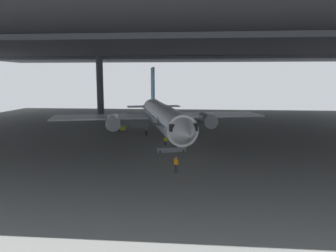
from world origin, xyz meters
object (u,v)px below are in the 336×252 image
at_px(boarding_stairs, 170,146).
at_px(crew_worker_near_nose, 176,164).
at_px(airplane_main, 163,116).
at_px(baggage_tug, 123,128).
at_px(crew_worker_by_stairs, 165,140).

height_order(boarding_stairs, crew_worker_near_nose, boarding_stairs).
distance_m(airplane_main, boarding_stairs, 11.42).
height_order(airplane_main, baggage_tug, airplane_main).
relative_size(airplane_main, baggage_tug, 16.56).
relative_size(boarding_stairs, crew_worker_by_stairs, 3.02).
bearing_deg(boarding_stairs, airplane_main, 101.49).
bearing_deg(crew_worker_by_stairs, baggage_tug, 125.43).
bearing_deg(airplane_main, boarding_stairs, -78.51).
distance_m(boarding_stairs, crew_worker_near_nose, 10.07).
relative_size(airplane_main, crew_worker_near_nose, 23.18).
xyz_separation_m(airplane_main, crew_worker_near_nose, (3.63, -20.81, -2.64)).
xyz_separation_m(crew_worker_by_stairs, baggage_tug, (-9.65, 13.56, -0.38)).
xyz_separation_m(crew_worker_near_nose, crew_worker_by_stairs, (-2.47, 13.21, -0.06)).
relative_size(boarding_stairs, crew_worker_near_nose, 2.85).
xyz_separation_m(boarding_stairs, crew_worker_by_stairs, (-1.04, 3.24, 0.16)).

